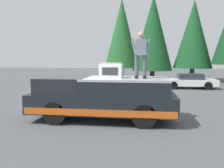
# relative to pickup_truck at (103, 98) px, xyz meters

# --- Properties ---
(ground_plane) EXTENTS (90.00, 90.00, 0.00)m
(ground_plane) POSITION_rel_pickup_truck_xyz_m (0.12, 0.32, -0.87)
(ground_plane) COLOR #4C4F51
(pickup_truck) EXTENTS (2.01, 5.54, 1.65)m
(pickup_truck) POSITION_rel_pickup_truck_xyz_m (0.00, 0.00, 0.00)
(pickup_truck) COLOR black
(pickup_truck) RESTS_ON ground
(compressor_unit) EXTENTS (0.65, 0.84, 0.56)m
(compressor_unit) POSITION_rel_pickup_truck_xyz_m (-0.03, -0.33, 1.05)
(compressor_unit) COLOR silver
(compressor_unit) RESTS_ON pickup_truck
(person_on_truck_bed) EXTENTS (0.29, 0.72, 1.69)m
(person_on_truck_bed) POSITION_rel_pickup_truck_xyz_m (-0.07, -1.43, 1.68)
(person_on_truck_bed) COLOR #4C515B
(person_on_truck_bed) RESTS_ON pickup_truck
(parked_car_white) EXTENTS (1.64, 4.10, 1.16)m
(parked_car_white) POSITION_rel_pickup_truck_xyz_m (10.08, -5.15, -0.29)
(parked_car_white) COLOR white
(parked_car_white) RESTS_ON ground
(conifer_left) EXTENTS (4.03, 4.03, 8.44)m
(conifer_left) POSITION_rel_pickup_truck_xyz_m (17.00, -6.74, 4.00)
(conifer_left) COLOR #4C3826
(conifer_left) RESTS_ON ground
(conifer_center_left) EXTENTS (4.25, 4.25, 9.05)m
(conifer_center_left) POSITION_rel_pickup_truck_xyz_m (16.81, -2.51, 4.17)
(conifer_center_left) COLOR #4C3826
(conifer_center_left) RESTS_ON ground
(conifer_center_right) EXTENTS (3.68, 3.68, 8.67)m
(conifer_center_right) POSITION_rel_pickup_truck_xyz_m (16.36, 0.82, 4.13)
(conifer_center_right) COLOR #4C3826
(conifer_center_right) RESTS_ON ground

